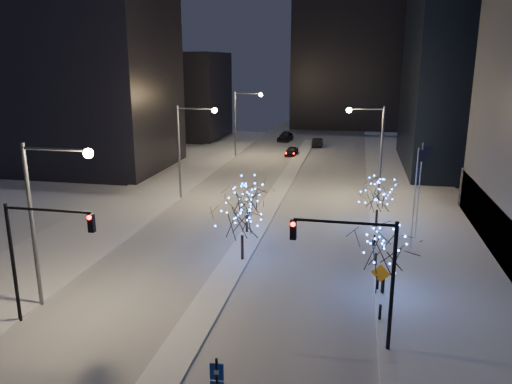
% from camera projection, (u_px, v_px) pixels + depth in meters
% --- Properties ---
extents(ground, '(160.00, 160.00, 0.00)m').
position_uv_depth(ground, '(187.00, 340.00, 26.70)').
color(ground, white).
rests_on(ground, ground).
extents(road, '(20.00, 130.00, 0.02)m').
position_uv_depth(road, '(283.00, 185.00, 59.88)').
color(road, silver).
rests_on(road, ground).
extents(median, '(2.00, 80.00, 0.15)m').
position_uv_depth(median, '(276.00, 195.00, 55.12)').
color(median, silver).
rests_on(median, ground).
extents(east_sidewalk, '(10.00, 90.00, 0.15)m').
position_uv_depth(east_sidewalk, '(430.00, 234.00, 42.77)').
color(east_sidewalk, silver).
rests_on(east_sidewalk, ground).
extents(west_sidewalk, '(8.00, 90.00, 0.15)m').
position_uv_depth(west_sidewalk, '(117.00, 214.00, 48.32)').
color(west_sidewalk, silver).
rests_on(west_sidewalk, ground).
extents(filler_west_near, '(22.00, 18.00, 24.00)m').
position_uv_depth(filler_west_near, '(83.00, 80.00, 66.92)').
color(filler_west_near, black).
rests_on(filler_west_near, ground).
extents(filler_west_far, '(18.00, 16.00, 16.00)m').
position_uv_depth(filler_west_far, '(176.00, 96.00, 96.00)').
color(filler_west_far, black).
rests_on(filler_west_far, ground).
extents(horizon_block, '(24.00, 14.00, 42.00)m').
position_uv_depth(horizon_block, '(350.00, 30.00, 107.41)').
color(horizon_block, black).
rests_on(horizon_block, ground).
extents(street_lamp_w_near, '(4.40, 0.56, 10.00)m').
position_uv_depth(street_lamp_w_near, '(46.00, 204.00, 28.66)').
color(street_lamp_w_near, '#595E66').
rests_on(street_lamp_w_near, ground).
extents(street_lamp_w_mid, '(4.40, 0.56, 10.00)m').
position_uv_depth(street_lamp_w_mid, '(188.00, 139.00, 52.35)').
color(street_lamp_w_mid, '#595E66').
rests_on(street_lamp_w_mid, ground).
extents(street_lamp_w_far, '(4.40, 0.56, 10.00)m').
position_uv_depth(street_lamp_w_far, '(242.00, 115.00, 76.05)').
color(street_lamp_w_far, '#595E66').
rests_on(street_lamp_w_far, ground).
extents(street_lamp_east, '(3.90, 0.56, 10.00)m').
position_uv_depth(street_lamp_east, '(373.00, 141.00, 51.56)').
color(street_lamp_east, '#595E66').
rests_on(street_lamp_east, ground).
extents(traffic_signal_west, '(5.26, 0.43, 7.00)m').
position_uv_depth(traffic_signal_west, '(36.00, 245.00, 27.10)').
color(traffic_signal_west, black).
rests_on(traffic_signal_west, ground).
extents(traffic_signal_east, '(5.26, 0.43, 7.00)m').
position_uv_depth(traffic_signal_east, '(362.00, 263.00, 24.72)').
color(traffic_signal_east, black).
rests_on(traffic_signal_east, ground).
extents(flagpoles, '(1.35, 2.60, 8.00)m').
position_uv_depth(flagpoles, '(418.00, 187.00, 39.27)').
color(flagpoles, silver).
rests_on(flagpoles, east_sidewalk).
extents(bollards, '(0.16, 12.16, 0.90)m').
position_uv_depth(bollards, '(377.00, 270.00, 34.08)').
color(bollards, black).
rests_on(bollards, east_sidewalk).
extents(car_near, '(1.97, 4.16, 1.37)m').
position_uv_depth(car_near, '(292.00, 151.00, 78.50)').
color(car_near, black).
rests_on(car_near, ground).
extents(car_mid, '(1.62, 4.52, 1.48)m').
position_uv_depth(car_mid, '(317.00, 142.00, 86.82)').
color(car_mid, black).
rests_on(car_mid, ground).
extents(car_far, '(2.70, 5.62, 1.58)m').
position_uv_depth(car_far, '(285.00, 137.00, 92.97)').
color(car_far, black).
rests_on(car_far, ground).
extents(holiday_tree_median_near, '(5.54, 5.54, 5.53)m').
position_uv_depth(holiday_tree_median_near, '(242.00, 214.00, 36.26)').
color(holiday_tree_median_near, black).
rests_on(holiday_tree_median_near, median).
extents(holiday_tree_median_far, '(3.94, 3.94, 4.86)m').
position_uv_depth(holiday_tree_median_far, '(247.00, 197.00, 42.32)').
color(holiday_tree_median_far, black).
rests_on(holiday_tree_median_far, median).
extents(holiday_tree_plaza_near, '(4.69, 4.69, 4.74)m').
position_uv_depth(holiday_tree_plaza_near, '(385.00, 248.00, 31.05)').
color(holiday_tree_plaza_near, black).
rests_on(holiday_tree_plaza_near, east_sidewalk).
extents(holiday_tree_plaza_far, '(4.03, 4.03, 4.48)m').
position_uv_depth(holiday_tree_plaza_far, '(378.00, 195.00, 43.79)').
color(holiday_tree_plaza_far, black).
rests_on(holiday_tree_plaza_far, east_sidewalk).
extents(construction_sign, '(1.20, 0.33, 2.01)m').
position_uv_depth(construction_sign, '(380.00, 276.00, 31.33)').
color(construction_sign, black).
rests_on(construction_sign, east_sidewalk).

